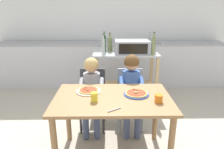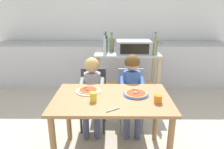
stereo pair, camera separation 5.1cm
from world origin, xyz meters
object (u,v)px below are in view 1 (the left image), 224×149
at_px(dining_table, 112,107).
at_px(serving_spoon, 114,110).
at_px(dining_chair_right, 130,94).
at_px(child_in_blue_striped_shirt, 131,84).
at_px(pizza_plate_cream, 89,91).
at_px(bottle_clear_vinegar, 154,46).
at_px(bottle_dark_olive_oil, 153,46).
at_px(bottle_tall_green_wine, 103,47).
at_px(drinking_cup_orange, 159,98).
at_px(child_in_grey_shirt, 92,87).
at_px(kitchen_island_cart, 125,70).
at_px(bottle_brown_beer, 104,44).
at_px(drinking_cup_yellow, 94,97).
at_px(dining_chair_left, 93,94).
at_px(bottle_squat_spirits, 110,44).
at_px(pizza_plate_blue_rimmed, 136,94).
at_px(toaster_oven, 132,47).

relative_size(dining_table, serving_spoon, 8.65).
bearing_deg(dining_chair_right, child_in_blue_striped_shirt, -90.00).
bearing_deg(pizza_plate_cream, bottle_clear_vinegar, 53.15).
bearing_deg(serving_spoon, bottle_dark_olive_oil, 66.94).
bearing_deg(bottle_tall_green_wine, drinking_cup_orange, -67.35).
bearing_deg(bottle_tall_green_wine, child_in_grey_shirt, -101.26).
height_order(kitchen_island_cart, bottle_brown_beer, bottle_brown_beer).
distance_m(bottle_dark_olive_oil, drinking_cup_yellow, 1.59).
bearing_deg(bottle_tall_green_wine, bottle_brown_beer, 86.96).
bearing_deg(bottle_brown_beer, dining_chair_left, -100.96).
height_order(dining_table, pizza_plate_cream, pizza_plate_cream).
bearing_deg(bottle_squat_spirits, dining_chair_right, -73.37).
xyz_separation_m(dining_chair_right, pizza_plate_blue_rimmed, (-0.00, -0.59, 0.27)).
distance_m(toaster_oven, pizza_plate_cream, 1.40).
relative_size(bottle_clear_vinegar, bottle_tall_green_wine, 0.81).
height_order(toaster_oven, drinking_cup_yellow, toaster_oven).
relative_size(kitchen_island_cart, child_in_grey_shirt, 1.08).
distance_m(child_in_grey_shirt, serving_spoon, 0.87).
xyz_separation_m(child_in_grey_shirt, child_in_blue_striped_shirt, (0.52, 0.00, 0.03)).
bearing_deg(dining_table, child_in_blue_striped_shirt, 64.60).
relative_size(bottle_tall_green_wine, bottle_dark_olive_oil, 0.93).
height_order(bottle_clear_vinegar, bottle_tall_green_wine, bottle_tall_green_wine).
xyz_separation_m(child_in_grey_shirt, drinking_cup_orange, (0.71, -0.66, 0.13)).
bearing_deg(kitchen_island_cart, bottle_squat_spirits, 150.68).
distance_m(bottle_clear_vinegar, pizza_plate_blue_rimmed, 1.48).
distance_m(bottle_squat_spirits, child_in_blue_striped_shirt, 1.12).
bearing_deg(drinking_cup_orange, child_in_grey_shirt, 137.28).
height_order(bottle_brown_beer, dining_chair_left, bottle_brown_beer).
bearing_deg(child_in_grey_shirt, bottle_brown_beer, 80.50).
relative_size(child_in_grey_shirt, pizza_plate_cream, 3.65).
height_order(bottle_brown_beer, pizza_plate_blue_rimmed, bottle_brown_beer).
xyz_separation_m(pizza_plate_blue_rimmed, drinking_cup_orange, (0.19, -0.18, 0.03)).
bearing_deg(dining_chair_left, bottle_tall_green_wine, 76.43).
bearing_deg(bottle_squat_spirits, dining_table, -89.45).
bearing_deg(serving_spoon, bottle_squat_spirits, 90.85).
xyz_separation_m(dining_chair_right, child_in_blue_striped_shirt, (-0.00, -0.12, 0.19)).
relative_size(bottle_brown_beer, drinking_cup_orange, 4.28).
height_order(bottle_brown_beer, serving_spoon, bottle_brown_beer).
xyz_separation_m(bottle_squat_spirits, dining_chair_left, (-0.25, -0.90, -0.54)).
bearing_deg(dining_table, pizza_plate_blue_rimmed, 13.73).
distance_m(toaster_oven, child_in_grey_shirt, 1.11).
bearing_deg(bottle_brown_beer, toaster_oven, -6.18).
bearing_deg(drinking_cup_yellow, pizza_plate_blue_rimmed, 19.61).
relative_size(toaster_oven, dining_chair_right, 0.69).
height_order(toaster_oven, bottle_clear_vinegar, bottle_clear_vinegar).
bearing_deg(pizza_plate_cream, pizza_plate_blue_rimmed, -9.73).
bearing_deg(dining_chair_left, pizza_plate_blue_rimmed, -49.12).
xyz_separation_m(toaster_oven, bottle_dark_olive_oil, (0.32, -0.16, 0.04)).
bearing_deg(serving_spoon, drinking_cup_yellow, 135.16).
bearing_deg(dining_chair_right, toaster_oven, 83.15).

